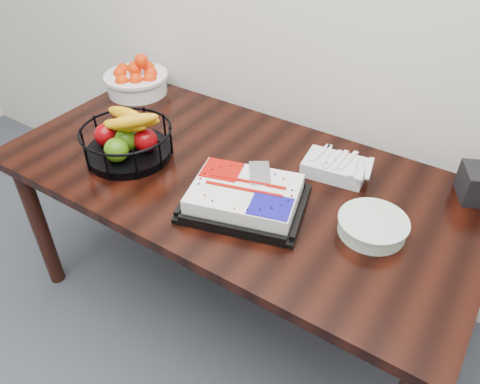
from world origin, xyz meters
The scene contains 6 objects.
table centered at (0.00, 2.00, 0.66)m, with size 1.80×0.90×0.75m.
cake_tray centered at (0.13, 1.86, 0.79)m, with size 0.48×0.42×0.08m.
tangerine_bowl centered at (-0.76, 2.29, 0.83)m, with size 0.30×0.30×0.19m.
fruit_basket centered at (-0.41, 1.87, 0.83)m, with size 0.35×0.35×0.19m.
plate_stack centered at (0.55, 1.97, 0.78)m, with size 0.22×0.22×0.05m.
fork_bag centered at (0.31, 2.20, 0.78)m, with size 0.24×0.18×0.06m.
Camera 1 is at (0.79, 0.82, 1.78)m, focal length 35.00 mm.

